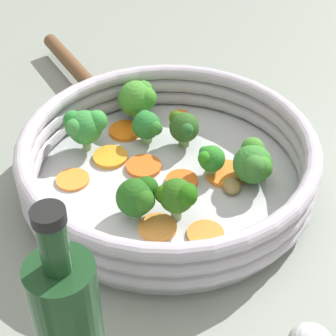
% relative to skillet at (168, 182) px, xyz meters
% --- Properties ---
extents(ground_plane, '(4.00, 4.00, 0.00)m').
position_rel_skillet_xyz_m(ground_plane, '(0.00, 0.00, -0.01)').
color(ground_plane, gray).
extents(skillet, '(0.32, 0.32, 0.01)m').
position_rel_skillet_xyz_m(skillet, '(0.00, 0.00, 0.00)').
color(skillet, '#B2B5B7').
rests_on(skillet, ground_plane).
extents(skillet_rim_wall, '(0.34, 0.34, 0.06)m').
position_rel_skillet_xyz_m(skillet_rim_wall, '(0.00, 0.00, 0.04)').
color(skillet_rim_wall, '#B4ADBC').
rests_on(skillet_rim_wall, skillet).
extents(skillet_handle, '(0.22, 0.08, 0.02)m').
position_rel_skillet_xyz_m(skillet_handle, '(-0.26, -0.07, 0.02)').
color(skillet_handle, brown).
rests_on(skillet_handle, skillet).
extents(skillet_rivet_left, '(0.01, 0.01, 0.01)m').
position_rel_skillet_xyz_m(skillet_rivet_left, '(-0.16, -0.01, 0.01)').
color(skillet_rivet_left, '#B5B8BA').
rests_on(skillet_rivet_left, skillet).
extents(skillet_rivet_right, '(0.01, 0.01, 0.01)m').
position_rel_skillet_xyz_m(skillet_rivet_right, '(-0.14, -0.08, 0.01)').
color(skillet_rivet_right, '#B5B2B4').
rests_on(skillet_rivet_right, skillet).
extents(carrot_slice_0, '(0.06, 0.06, 0.00)m').
position_rel_skillet_xyz_m(carrot_slice_0, '(-0.10, -0.03, 0.01)').
color(carrot_slice_0, orange).
rests_on(carrot_slice_0, skillet).
extents(carrot_slice_1, '(0.05, 0.05, 0.01)m').
position_rel_skillet_xyz_m(carrot_slice_1, '(0.01, 0.01, 0.01)').
color(carrot_slice_1, '#E05C19').
rests_on(carrot_slice_1, skillet).
extents(carrot_slice_2, '(0.06, 0.06, 0.01)m').
position_rel_skillet_xyz_m(carrot_slice_2, '(-0.05, -0.06, 0.01)').
color(carrot_slice_2, orange).
rests_on(carrot_slice_2, skillet).
extents(carrot_slice_3, '(0.07, 0.07, 0.01)m').
position_rel_skillet_xyz_m(carrot_slice_3, '(0.01, 0.07, 0.01)').
color(carrot_slice_3, orange).
rests_on(carrot_slice_3, skillet).
extents(carrot_slice_4, '(0.03, 0.03, 0.01)m').
position_rel_skillet_xyz_m(carrot_slice_4, '(-0.11, 0.05, 0.01)').
color(carrot_slice_4, orange).
rests_on(carrot_slice_4, skillet).
extents(carrot_slice_5, '(0.04, 0.04, 0.00)m').
position_rel_skillet_xyz_m(carrot_slice_5, '(0.10, 0.02, 0.01)').
color(carrot_slice_5, orange).
rests_on(carrot_slice_5, skillet).
extents(carrot_slice_6, '(0.05, 0.05, 0.00)m').
position_rel_skillet_xyz_m(carrot_slice_6, '(-0.02, -0.11, 0.01)').
color(carrot_slice_6, orange).
rests_on(carrot_slice_6, skillet).
extents(carrot_slice_7, '(0.06, 0.06, 0.00)m').
position_rel_skillet_xyz_m(carrot_slice_7, '(0.08, -0.03, 0.01)').
color(carrot_slice_7, orange).
rests_on(carrot_slice_7, skillet).
extents(carrot_slice_8, '(0.05, 0.05, 0.01)m').
position_rel_skillet_xyz_m(carrot_slice_8, '(-0.02, -0.02, 0.01)').
color(carrot_slice_8, '#D65C1B').
rests_on(carrot_slice_8, skillet).
extents(broccoli_floret_0, '(0.05, 0.05, 0.06)m').
position_rel_skillet_xyz_m(broccoli_floret_0, '(-0.13, -0.01, 0.04)').
color(broccoli_floret_0, '#7D945F').
rests_on(broccoli_floret_0, skillet).
extents(broccoli_floret_1, '(0.04, 0.05, 0.05)m').
position_rel_skillet_xyz_m(broccoli_floret_1, '(0.07, -0.01, 0.04)').
color(broccoli_floret_1, '#789560').
rests_on(broccoli_floret_1, skillet).
extents(broccoli_floret_2, '(0.04, 0.04, 0.04)m').
position_rel_skillet_xyz_m(broccoli_floret_2, '(-0.08, -0.01, 0.03)').
color(broccoli_floret_2, '#87A761').
rests_on(broccoli_floret_2, skillet).
extents(broccoli_floret_3, '(0.03, 0.03, 0.04)m').
position_rel_skillet_xyz_m(broccoli_floret_3, '(0.01, 0.05, 0.03)').
color(broccoli_floret_3, '#789F5D').
rests_on(broccoli_floret_3, skillet).
extents(broccoli_floret_4, '(0.05, 0.05, 0.05)m').
position_rel_skillet_xyz_m(broccoli_floret_4, '(0.05, -0.05, 0.03)').
color(broccoli_floret_4, '#6A8B54').
rests_on(broccoli_floret_4, skillet).
extents(broccoli_floret_5, '(0.04, 0.05, 0.05)m').
position_rel_skillet_xyz_m(broccoli_floret_5, '(-0.08, -0.09, 0.04)').
color(broccoli_floret_5, '#83AA69').
rests_on(broccoli_floret_5, skillet).
extents(broccoli_floret_6, '(0.06, 0.05, 0.05)m').
position_rel_skillet_xyz_m(broccoli_floret_6, '(0.03, 0.09, 0.03)').
color(broccoli_floret_6, '#63864B').
rests_on(broccoli_floret_6, skillet).
extents(broccoli_floret_7, '(0.04, 0.04, 0.05)m').
position_rel_skillet_xyz_m(broccoli_floret_7, '(-0.06, 0.03, 0.03)').
color(broccoli_floret_7, '#69884C').
rests_on(broccoli_floret_7, skillet).
extents(mushroom_piece_0, '(0.03, 0.03, 0.01)m').
position_rel_skillet_xyz_m(mushroom_piece_0, '(0.04, 0.07, 0.01)').
color(mushroom_piece_0, olive).
rests_on(mushroom_piece_0, skillet).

